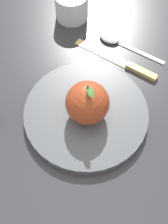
# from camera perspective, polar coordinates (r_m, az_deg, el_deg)

# --- Properties ---
(ground_plane) EXTENTS (2.40, 2.40, 0.00)m
(ground_plane) POSITION_cam_1_polar(r_m,az_deg,el_deg) (0.63, -0.42, 0.68)
(ground_plane) COLOR #2D2D33
(dinner_plate) EXTENTS (0.24, 0.24, 0.02)m
(dinner_plate) POSITION_cam_1_polar(r_m,az_deg,el_deg) (0.61, -0.00, -0.44)
(dinner_plate) COLOR #4C5156
(dinner_plate) RESTS_ON ground_plane
(apple) EXTENTS (0.08, 0.08, 0.09)m
(apple) POSITION_cam_1_polar(r_m,az_deg,el_deg) (0.57, 0.47, 1.60)
(apple) COLOR #9E3D1E
(apple) RESTS_ON dinner_plate
(cup) EXTENTS (0.08, 0.08, 0.06)m
(cup) POSITION_cam_1_polar(r_m,az_deg,el_deg) (0.77, -2.27, 18.84)
(cup) COLOR silver
(cup) RESTS_ON ground_plane
(knife) EXTENTS (0.18, 0.12, 0.01)m
(knife) POSITION_cam_1_polar(r_m,az_deg,el_deg) (0.69, 6.99, 8.84)
(knife) COLOR #D8B766
(knife) RESTS_ON ground_plane
(spoon) EXTENTS (0.15, 0.11, 0.01)m
(spoon) POSITION_cam_1_polar(r_m,az_deg,el_deg) (0.73, 5.82, 12.74)
(spoon) COLOR silver
(spoon) RESTS_ON ground_plane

